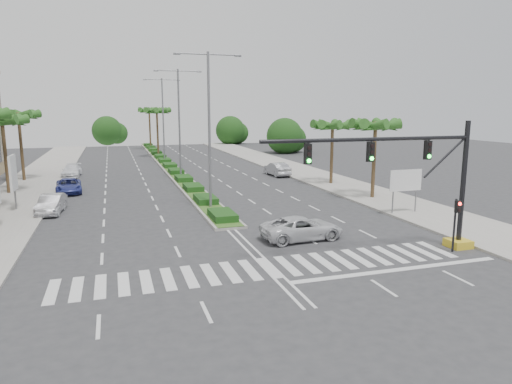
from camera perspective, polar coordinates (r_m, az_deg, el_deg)
ground at (r=23.11m, az=1.64°, el=-9.46°), size 160.00×160.00×0.00m
footpath_right at (r=46.93m, az=11.20°, el=0.68°), size 6.00×120.00×0.15m
footpath_left at (r=42.03m, az=-28.22°, el=-1.50°), size 6.00×120.00×0.15m
median at (r=66.36m, az=-11.24°, el=3.52°), size 2.20×75.00×0.20m
median_grass at (r=66.35m, az=-11.24°, el=3.62°), size 1.80×75.00×0.04m
signal_gantry at (r=26.66m, az=20.86°, el=0.23°), size 12.60×1.20×7.20m
pedestrian_signal at (r=27.26m, az=23.74°, el=-2.79°), size 0.28×0.36×3.00m
direction_sign at (r=35.63m, az=18.18°, el=1.17°), size 2.70×0.11×3.40m
billboard_far at (r=39.51m, az=-28.10°, el=2.08°), size 0.18×2.10×4.35m
palm_left_far at (r=47.46m, az=-29.14°, el=7.48°), size 4.57×4.68×7.35m
palm_left_end at (r=55.32m, az=-27.56°, el=8.25°), size 4.57×4.68×7.75m
palm_right_near at (r=40.79m, az=14.70°, el=7.77°), size 4.57×4.68×7.05m
palm_right_far at (r=47.76m, az=9.55°, el=7.95°), size 4.57×4.68×6.75m
palm_median_a at (r=75.86m, az=-12.30°, el=9.68°), size 4.57×4.68×8.05m
palm_median_b at (r=90.80m, az=-13.21°, el=9.73°), size 4.57×4.68×8.05m
streetlight_near at (r=35.27m, az=-5.87°, el=8.67°), size 5.10×0.25×12.00m
streetlight_mid at (r=51.03m, az=-9.58°, el=9.11°), size 5.10×0.25×12.00m
streetlight_far at (r=66.91m, az=-11.54°, el=9.33°), size 5.10×0.25×12.00m
car_parked_a at (r=37.72m, az=-24.25°, el=-1.50°), size 1.87×4.03×1.34m
car_parked_b at (r=37.96m, az=-24.21°, el=-1.35°), size 2.01×4.47×1.43m
car_parked_c at (r=46.31m, az=-22.36°, el=0.71°), size 2.59×4.99×1.34m
car_parked_d at (r=57.35m, az=-22.05°, el=2.48°), size 2.21×4.84×1.37m
car_crossing at (r=27.88m, az=5.77°, el=-4.50°), size 5.17×2.59×1.41m
car_right at (r=53.94m, az=2.64°, el=2.89°), size 1.93×4.85×1.57m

